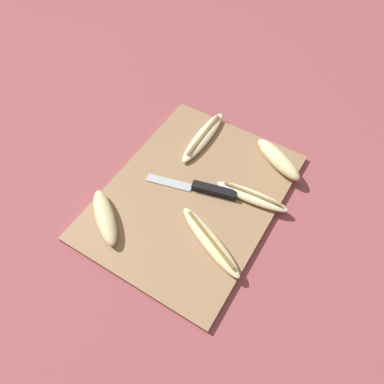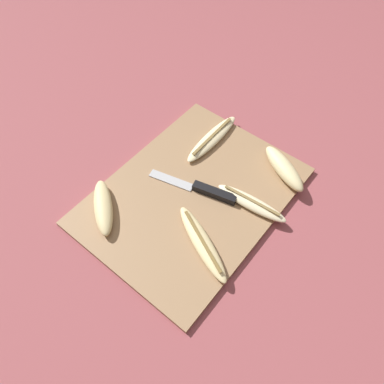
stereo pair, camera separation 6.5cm
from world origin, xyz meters
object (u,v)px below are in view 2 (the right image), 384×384
at_px(banana_cream_curved, 212,138).
at_px(banana_mellow_near, 103,207).
at_px(knife, 207,190).
at_px(banana_soft_right, 284,168).
at_px(banana_ripe_center, 202,243).
at_px(banana_bright_far, 251,203).

xyz_separation_m(banana_cream_curved, banana_mellow_near, (-0.33, 0.06, 0.01)).
relative_size(knife, banana_soft_right, 1.41).
xyz_separation_m(knife, banana_mellow_near, (-0.19, 0.15, 0.01)).
xyz_separation_m(banana_ripe_center, banana_bright_far, (0.15, -0.02, -0.00)).
distance_m(knife, banana_bright_far, 0.11).
distance_m(banana_mellow_near, banana_soft_right, 0.44).
bearing_deg(banana_ripe_center, banana_bright_far, -9.19).
bearing_deg(banana_mellow_near, banana_soft_right, -36.53).
relative_size(knife, banana_ripe_center, 1.09).
xyz_separation_m(knife, banana_ripe_center, (-0.12, -0.08, 0.00)).
bearing_deg(banana_soft_right, knife, 146.35).
xyz_separation_m(banana_cream_curved, banana_soft_right, (0.02, -0.20, 0.01)).
xyz_separation_m(banana_cream_curved, banana_bright_far, (-0.11, -0.19, 0.00)).
bearing_deg(banana_bright_far, banana_ripe_center, 170.81).
relative_size(banana_soft_right, banana_bright_far, 0.87).
bearing_deg(banana_soft_right, banana_bright_far, 176.57).
relative_size(knife, banana_cream_curved, 1.08).
height_order(banana_mellow_near, banana_soft_right, banana_soft_right).
height_order(banana_cream_curved, banana_ripe_center, banana_ripe_center).
bearing_deg(banana_bright_far, banana_mellow_near, 131.39).
relative_size(knife, banana_mellow_near, 1.51).
bearing_deg(banana_cream_curved, banana_bright_far, -118.71).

